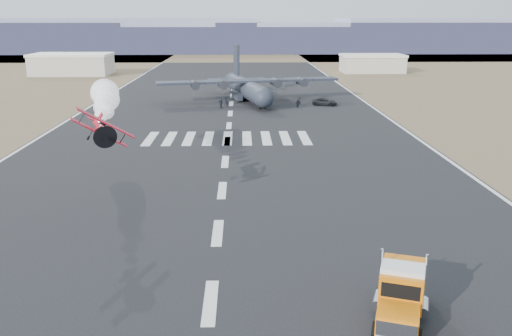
{
  "coord_description": "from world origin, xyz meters",
  "views": [
    {
      "loc": [
        2.17,
        -32.36,
        18.45
      ],
      "look_at": [
        3.56,
        18.71,
        4.0
      ],
      "focal_mm": 38.0,
      "sensor_mm": 36.0,
      "label": 1
    }
  ],
  "objects_px": {
    "aerobatic_biplane": "(101,128)",
    "crew_e": "(267,99)",
    "hangar_right": "(372,63)",
    "transport_aircraft": "(247,87)",
    "crew_g": "(227,101)",
    "crew_b": "(259,102)",
    "hangar_left": "(72,64)",
    "crew_c": "(221,104)",
    "crew_h": "(226,101)",
    "crew_d": "(221,103)",
    "crew_a": "(299,101)",
    "support_vehicle": "(325,102)",
    "semi_truck": "(401,294)",
    "crew_f": "(298,104)"
  },
  "relations": [
    {
      "from": "crew_c",
      "to": "support_vehicle",
      "type": "bearing_deg",
      "value": 106.31
    },
    {
      "from": "hangar_left",
      "to": "crew_c",
      "type": "distance_m",
      "value": 83.2
    },
    {
      "from": "aerobatic_biplane",
      "to": "crew_e",
      "type": "xyz_separation_m",
      "value": [
        18.36,
        68.69,
        -7.74
      ]
    },
    {
      "from": "aerobatic_biplane",
      "to": "crew_c",
      "type": "xyz_separation_m",
      "value": [
        8.49,
        62.38,
        -7.65
      ]
    },
    {
      "from": "support_vehicle",
      "to": "crew_d",
      "type": "distance_m",
      "value": 22.13
    },
    {
      "from": "hangar_right",
      "to": "crew_a",
      "type": "distance_m",
      "value": 75.42
    },
    {
      "from": "crew_a",
      "to": "crew_d",
      "type": "xyz_separation_m",
      "value": [
        -16.56,
        -2.98,
        0.08
      ]
    },
    {
      "from": "aerobatic_biplane",
      "to": "crew_c",
      "type": "height_order",
      "value": "aerobatic_biplane"
    },
    {
      "from": "aerobatic_biplane",
      "to": "crew_g",
      "type": "distance_m",
      "value": 67.03
    },
    {
      "from": "crew_a",
      "to": "crew_c",
      "type": "bearing_deg",
      "value": -140.33
    },
    {
      "from": "transport_aircraft",
      "to": "crew_e",
      "type": "relative_size",
      "value": 24.02
    },
    {
      "from": "crew_c",
      "to": "crew_e",
      "type": "xyz_separation_m",
      "value": [
        9.87,
        6.32,
        -0.09
      ]
    },
    {
      "from": "crew_c",
      "to": "crew_h",
      "type": "height_order",
      "value": "crew_c"
    },
    {
      "from": "crew_b",
      "to": "crew_d",
      "type": "xyz_separation_m",
      "value": [
        -7.98,
        -1.53,
        0.07
      ]
    },
    {
      "from": "hangar_right",
      "to": "crew_g",
      "type": "height_order",
      "value": "hangar_right"
    },
    {
      "from": "crew_c",
      "to": "crew_b",
      "type": "bearing_deg",
      "value": 109.82
    },
    {
      "from": "aerobatic_biplane",
      "to": "crew_e",
      "type": "distance_m",
      "value": 71.53
    },
    {
      "from": "crew_d",
      "to": "crew_e",
      "type": "height_order",
      "value": "crew_d"
    },
    {
      "from": "aerobatic_biplane",
      "to": "crew_d",
      "type": "relative_size",
      "value": 2.84
    },
    {
      "from": "crew_h",
      "to": "hangar_right",
      "type": "bearing_deg",
      "value": 30.61
    },
    {
      "from": "semi_truck",
      "to": "transport_aircraft",
      "type": "xyz_separation_m",
      "value": [
        -8.53,
        91.58,
        1.18
      ]
    },
    {
      "from": "hangar_left",
      "to": "crew_c",
      "type": "relative_size",
      "value": 13.15
    },
    {
      "from": "support_vehicle",
      "to": "crew_c",
      "type": "height_order",
      "value": "crew_c"
    },
    {
      "from": "support_vehicle",
      "to": "hangar_left",
      "type": "bearing_deg",
      "value": 66.74
    },
    {
      "from": "crew_e",
      "to": "crew_g",
      "type": "distance_m",
      "value": 9.04
    },
    {
      "from": "crew_d",
      "to": "crew_f",
      "type": "distance_m",
      "value": 15.87
    },
    {
      "from": "aerobatic_biplane",
      "to": "crew_b",
      "type": "height_order",
      "value": "aerobatic_biplane"
    },
    {
      "from": "hangar_right",
      "to": "transport_aircraft",
      "type": "relative_size",
      "value": 0.51
    },
    {
      "from": "crew_f",
      "to": "hangar_left",
      "type": "bearing_deg",
      "value": -155.72
    },
    {
      "from": "transport_aircraft",
      "to": "crew_d",
      "type": "xyz_separation_m",
      "value": [
        -5.51,
        -10.58,
        -2.07
      ]
    },
    {
      "from": "semi_truck",
      "to": "crew_e",
      "type": "xyz_separation_m",
      "value": [
        -4.21,
        87.27,
        -1.0
      ]
    },
    {
      "from": "aerobatic_biplane",
      "to": "transport_aircraft",
      "type": "xyz_separation_m",
      "value": [
        14.04,
        73.01,
        -5.56
      ]
    },
    {
      "from": "hangar_right",
      "to": "crew_a",
      "type": "relative_size",
      "value": 11.79
    },
    {
      "from": "hangar_right",
      "to": "crew_d",
      "type": "distance_m",
      "value": 86.16
    },
    {
      "from": "crew_g",
      "to": "transport_aircraft",
      "type": "bearing_deg",
      "value": -77.9
    },
    {
      "from": "crew_d",
      "to": "crew_g",
      "type": "distance_m",
      "value": 3.65
    },
    {
      "from": "hangar_right",
      "to": "crew_h",
      "type": "bearing_deg",
      "value": -125.08
    },
    {
      "from": "hangar_left",
      "to": "hangar_right",
      "type": "height_order",
      "value": "hangar_left"
    },
    {
      "from": "hangar_left",
      "to": "crew_c",
      "type": "xyz_separation_m",
      "value": [
        49.9,
        -66.53,
        -2.48
      ]
    },
    {
      "from": "crew_e",
      "to": "hangar_left",
      "type": "bearing_deg",
      "value": 64.38
    },
    {
      "from": "hangar_right",
      "to": "semi_truck",
      "type": "xyz_separation_m",
      "value": [
        -34.02,
        -152.49,
        -1.17
      ]
    },
    {
      "from": "hangar_right",
      "to": "crew_d",
      "type": "height_order",
      "value": "hangar_right"
    },
    {
      "from": "semi_truck",
      "to": "crew_g",
      "type": "height_order",
      "value": "semi_truck"
    },
    {
      "from": "hangar_left",
      "to": "crew_e",
      "type": "distance_m",
      "value": 84.88
    },
    {
      "from": "support_vehicle",
      "to": "crew_e",
      "type": "relative_size",
      "value": 3.13
    },
    {
      "from": "hangar_right",
      "to": "crew_a",
      "type": "xyz_separation_m",
      "value": [
        -31.49,
        -68.5,
        -2.14
      ]
    },
    {
      "from": "crew_c",
      "to": "crew_f",
      "type": "height_order",
      "value": "crew_c"
    },
    {
      "from": "crew_b",
      "to": "aerobatic_biplane",
      "type": "bearing_deg",
      "value": -174.88
    },
    {
      "from": "hangar_left",
      "to": "crew_f",
      "type": "xyz_separation_m",
      "value": [
        65.81,
        -66.33,
        -2.57
      ]
    },
    {
      "from": "hangar_left",
      "to": "crew_e",
      "type": "height_order",
      "value": "hangar_left"
    }
  ]
}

